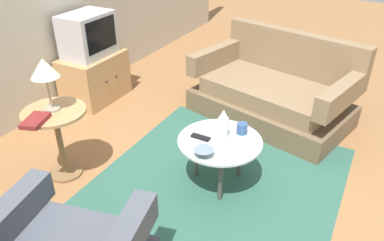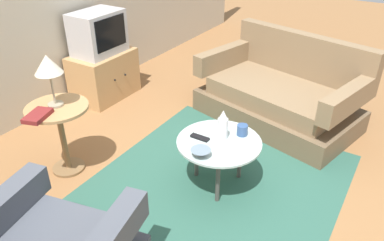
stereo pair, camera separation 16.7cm
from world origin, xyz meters
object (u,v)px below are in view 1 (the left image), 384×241
(table_lamp, at_px, (44,70))
(book, at_px, (35,121))
(tv_stand, at_px, (95,77))
(bowl, at_px, (203,152))
(mug, at_px, (242,128))
(vase, at_px, (223,124))
(couch, at_px, (274,92))
(coffee_table, at_px, (220,145))
(side_table, at_px, (57,129))
(television, at_px, (88,35))
(tv_remote_dark, at_px, (201,137))

(table_lamp, bearing_deg, book, -168.67)
(tv_stand, xyz_separation_m, bowl, (-1.02, -1.96, 0.18))
(tv_stand, relative_size, table_lamp, 1.72)
(bowl, bearing_deg, tv_stand, 62.45)
(mug, height_order, bowl, mug)
(vase, bearing_deg, mug, -41.52)
(couch, relative_size, mug, 13.39)
(coffee_table, bearing_deg, side_table, 112.80)
(side_table, bearing_deg, television, 30.28)
(mug, relative_size, bowl, 0.88)
(tv_stand, bearing_deg, tv_remote_dark, -114.05)
(television, xyz_separation_m, table_lamp, (-1.28, -0.74, 0.18))
(table_lamp, bearing_deg, couch, -34.81)
(mug, distance_m, tv_remote_dark, 0.36)
(coffee_table, distance_m, bowl, 0.27)
(television, distance_m, bowl, 2.25)
(bowl, bearing_deg, mug, -17.14)
(tv_remote_dark, bearing_deg, television, -23.49)
(coffee_table, relative_size, table_lamp, 1.57)
(couch, bearing_deg, table_lamp, 69.45)
(mug, relative_size, book, 0.51)
(tv_stand, height_order, tv_remote_dark, tv_stand)
(couch, relative_size, coffee_table, 2.66)
(couch, distance_m, bowl, 1.62)
(tv_remote_dark, bearing_deg, vase, -144.44)
(coffee_table, height_order, mug, mug)
(couch, distance_m, coffee_table, 1.36)
(television, xyz_separation_m, vase, (-0.71, -1.99, -0.24))
(couch, height_order, tv_stand, couch)
(tv_remote_dark, bearing_deg, table_lamp, 23.11)
(side_table, height_order, television, television)
(couch, bearing_deg, tv_stand, 30.39)
(table_lamp, xyz_separation_m, tv_remote_dark, (0.46, -1.11, -0.54))
(book, bearing_deg, side_table, -11.67)
(tv_stand, distance_m, vase, 2.12)
(television, relative_size, tv_remote_dark, 3.62)
(tv_stand, distance_m, tv_remote_dark, 2.01)
(couch, xyz_separation_m, tv_stand, (-0.58, 2.02, -0.01))
(television, bearing_deg, tv_stand, -90.00)
(tv_remote_dark, relative_size, book, 0.60)
(side_table, bearing_deg, tv_remote_dark, -66.57)
(mug, bearing_deg, table_lamp, 116.99)
(couch, relative_size, tv_remote_dark, 11.38)
(tv_stand, relative_size, tv_remote_dark, 4.70)
(side_table, bearing_deg, bowl, -77.63)
(table_lamp, relative_size, mug, 3.21)
(side_table, bearing_deg, couch, -34.32)
(side_table, xyz_separation_m, vase, (0.58, -1.24, 0.09))
(couch, relative_size, tv_stand, 2.42)
(book, bearing_deg, vase, -76.01)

